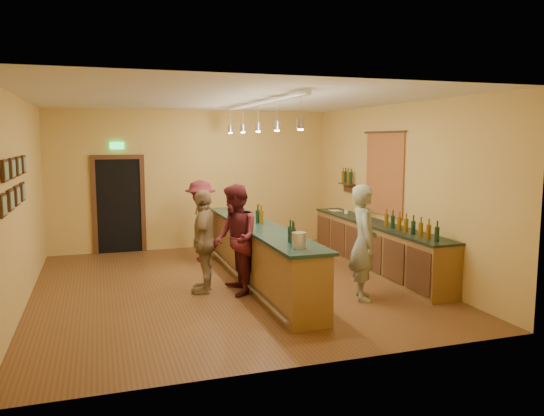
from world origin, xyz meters
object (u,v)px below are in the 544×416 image
object	(u,v)px
bartender	(364,242)
bar_stool	(260,233)
customer_a	(235,240)
customer_b	(204,241)
customer_c	(201,221)
tasting_bar	(259,250)
back_counter	(376,246)

from	to	relation	value
bartender	bar_stool	bearing A→B (deg)	27.92
bartender	customer_a	distance (m)	2.08
customer_b	customer_c	world-z (taller)	customer_b
tasting_bar	bartender	xyz separation A→B (m)	(1.32, -1.41, 0.31)
customer_b	customer_c	xyz separation A→B (m)	(0.38, 2.29, -0.01)
customer_b	bar_stool	bearing A→B (deg)	163.08
bartender	customer_c	distance (m)	4.00
back_counter	customer_c	xyz separation A→B (m)	(-3.08, 1.89, 0.36)
customer_a	customer_b	size ratio (longest dim) A/B	1.06
bartender	customer_c	size ratio (longest dim) A/B	1.08
customer_b	tasting_bar	bearing A→B (deg)	120.68
bar_stool	customer_c	bearing A→B (deg)	-177.55
bartender	customer_c	bearing A→B (deg)	46.96
customer_a	customer_c	bearing A→B (deg)	-176.33
bartender	customer_b	size ratio (longest dim) A/B	1.07
back_counter	customer_b	world-z (taller)	customer_b
back_counter	bartender	xyz separation A→B (m)	(-1.13, -1.59, 0.43)
back_counter	customer_b	size ratio (longest dim) A/B	2.64
customer_a	bar_stool	distance (m)	2.94
customer_a	customer_b	xyz separation A→B (m)	(-0.46, 0.29, -0.05)
back_counter	customer_a	xyz separation A→B (m)	(-2.99, -0.69, 0.42)
tasting_bar	customer_a	size ratio (longest dim) A/B	2.80
tasting_bar	bar_stool	world-z (taller)	tasting_bar
customer_c	bar_stool	size ratio (longest dim) A/B	2.64
back_counter	bartender	world-z (taller)	bartender
customer_c	bar_stool	distance (m)	1.36
tasting_bar	bar_stool	xyz separation A→B (m)	(0.68, 2.13, -0.11)
back_counter	bartender	size ratio (longest dim) A/B	2.48
customer_c	bar_stool	xyz separation A→B (m)	(1.31, 0.06, -0.35)
bartender	customer_a	bearing A→B (deg)	81.84
back_counter	customer_a	size ratio (longest dim) A/B	2.50
tasting_bar	customer_b	size ratio (longest dim) A/B	2.96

